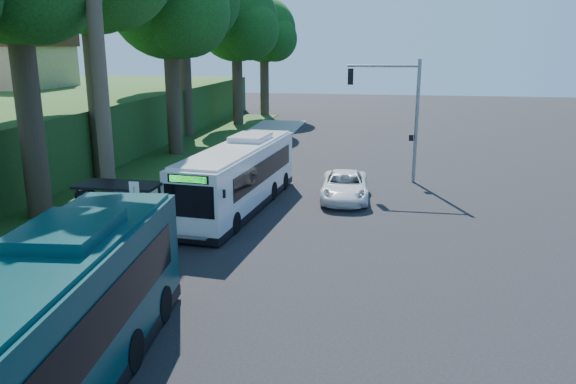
% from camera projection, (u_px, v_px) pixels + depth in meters
% --- Properties ---
extents(ground, '(140.00, 140.00, 0.00)m').
position_uv_depth(ground, '(308.00, 232.00, 23.97)').
color(ground, black).
rests_on(ground, ground).
extents(sidewalk, '(4.50, 70.00, 0.12)m').
position_uv_depth(sidewalk, '(147.00, 222.00, 25.16)').
color(sidewalk, gray).
rests_on(sidewalk, ground).
extents(red_curb, '(0.25, 30.00, 0.13)m').
position_uv_depth(red_curb, '(161.00, 257.00, 20.96)').
color(red_curb, maroon).
rests_on(red_curb, ground).
extents(grass_verge, '(8.00, 70.00, 0.06)m').
position_uv_depth(grass_verge, '(87.00, 189.00, 30.88)').
color(grass_verge, '#234719').
rests_on(grass_verge, ground).
extents(bus_shelter, '(3.20, 1.51, 2.55)m').
position_uv_depth(bus_shelter, '(115.00, 201.00, 21.98)').
color(bus_shelter, black).
rests_on(bus_shelter, ground).
extents(stop_sign_pole, '(0.35, 0.06, 3.17)m').
position_uv_depth(stop_sign_pole, '(136.00, 212.00, 19.57)').
color(stop_sign_pole, gray).
rests_on(stop_sign_pole, ground).
extents(traffic_signal_pole, '(4.10, 0.30, 7.00)m').
position_uv_depth(traffic_signal_pole, '(399.00, 105.00, 31.75)').
color(traffic_signal_pole, gray).
rests_on(traffic_signal_pole, ground).
extents(tree_2, '(8.82, 8.40, 15.12)m').
position_uv_depth(tree_2, '(170.00, 4.00, 38.51)').
color(tree_2, '#382B1E').
rests_on(tree_2, ground).
extents(tree_4, '(8.40, 8.00, 14.14)m').
position_uv_depth(tree_4, '(237.00, 24.00, 53.87)').
color(tree_4, '#382B1E').
rests_on(tree_4, ground).
extents(tree_5, '(7.35, 7.00, 12.86)m').
position_uv_depth(tree_5, '(265.00, 33.00, 61.52)').
color(tree_5, '#382B1E').
rests_on(tree_5, ground).
extents(white_bus, '(3.42, 11.41, 3.35)m').
position_uv_depth(white_bus, '(239.00, 175.00, 27.10)').
color(white_bus, silver).
rests_on(white_bus, ground).
extents(teal_bus, '(3.96, 12.95, 3.80)m').
position_uv_depth(teal_bus, '(31.00, 346.00, 11.31)').
color(teal_bus, '#093033').
rests_on(teal_bus, ground).
extents(pickup, '(2.63, 5.20, 1.41)m').
position_uv_depth(pickup, '(345.00, 186.00, 28.85)').
color(pickup, white).
rests_on(pickup, ground).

